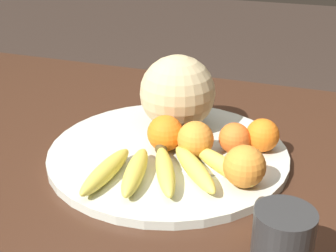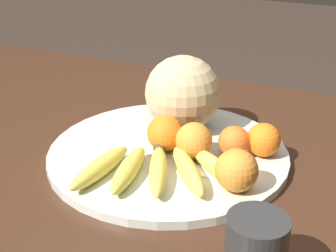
# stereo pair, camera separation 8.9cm
# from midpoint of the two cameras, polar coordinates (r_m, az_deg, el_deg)

# --- Properties ---
(kitchen_table) EXTENTS (1.60, 0.94, 0.78)m
(kitchen_table) POSITION_cam_midpoint_polar(r_m,az_deg,el_deg) (1.00, -5.97, -7.49)
(kitchen_table) COLOR #3D2316
(kitchen_table) RESTS_ON ground_plane
(fruit_bowl) EXTENTS (0.46, 0.46, 0.02)m
(fruit_bowl) POSITION_cam_midpoint_polar(r_m,az_deg,el_deg) (0.91, -2.79, -3.31)
(fruit_bowl) COLOR beige
(fruit_bowl) RESTS_ON kitchen_table
(melon) EXTENTS (0.16, 0.16, 0.16)m
(melon) POSITION_cam_midpoint_polar(r_m,az_deg,el_deg) (0.97, -1.46, 4.03)
(melon) COLOR tan
(melon) RESTS_ON fruit_bowl
(banana_bunch) EXTENTS (0.27, 0.23, 0.03)m
(banana_bunch) POSITION_cam_midpoint_polar(r_m,az_deg,el_deg) (0.81, -3.72, -5.34)
(banana_bunch) COLOR #473819
(banana_bunch) RESTS_ON fruit_bowl
(orange_front_left) EXTENTS (0.06, 0.06, 0.06)m
(orange_front_left) POSITION_cam_midpoint_polar(r_m,az_deg,el_deg) (0.89, 5.28, -1.57)
(orange_front_left) COLOR orange
(orange_front_left) RESTS_ON fruit_bowl
(orange_front_right) EXTENTS (0.07, 0.07, 0.07)m
(orange_front_right) POSITION_cam_midpoint_polar(r_m,az_deg,el_deg) (0.89, -3.17, -0.95)
(orange_front_right) COLOR orange
(orange_front_right) RESTS_ON fruit_bowl
(orange_mid_center) EXTENTS (0.07, 0.07, 0.07)m
(orange_mid_center) POSITION_cam_midpoint_polar(r_m,az_deg,el_deg) (0.87, 0.46, -1.71)
(orange_mid_center) COLOR orange
(orange_mid_center) RESTS_ON fruit_bowl
(orange_back_left) EXTENTS (0.07, 0.07, 0.07)m
(orange_back_left) POSITION_cam_midpoint_polar(r_m,az_deg,el_deg) (0.78, 6.12, -5.00)
(orange_back_left) COLOR orange
(orange_back_left) RESTS_ON fruit_bowl
(orange_back_right) EXTENTS (0.06, 0.06, 0.06)m
(orange_back_right) POSITION_cam_midpoint_polar(r_m,az_deg,el_deg) (0.90, 8.71, -1.18)
(orange_back_right) COLOR orange
(orange_back_right) RESTS_ON fruit_bowl
(produce_tag) EXTENTS (0.10, 0.05, 0.00)m
(produce_tag) POSITION_cam_midpoint_polar(r_m,az_deg,el_deg) (0.84, 1.91, -5.41)
(produce_tag) COLOR white
(produce_tag) RESTS_ON fruit_bowl
(ceramic_mug) EXTENTS (0.09, 0.11, 0.10)m
(ceramic_mug) POSITION_cam_midpoint_polar(r_m,az_deg,el_deg) (0.63, 9.58, -13.98)
(ceramic_mug) COLOR #2D2D2D
(ceramic_mug) RESTS_ON kitchen_table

